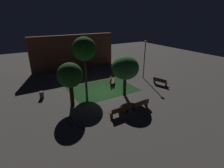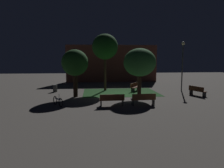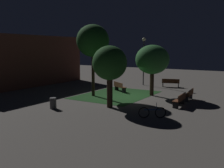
{
  "view_description": "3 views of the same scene",
  "coord_description": "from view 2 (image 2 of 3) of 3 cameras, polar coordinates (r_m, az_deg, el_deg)",
  "views": [
    {
      "loc": [
        -8.5,
        -16.18,
        8.27
      ],
      "look_at": [
        0.83,
        -0.23,
        0.97
      ],
      "focal_mm": 28.12,
      "sensor_mm": 36.0,
      "label": 1
    },
    {
      "loc": [
        -2.62,
        -19.87,
        3.45
      ],
      "look_at": [
        -0.57,
        1.14,
        0.87
      ],
      "focal_mm": 33.53,
      "sensor_mm": 36.0,
      "label": 2
    },
    {
      "loc": [
        -18.84,
        -10.27,
        4.09
      ],
      "look_at": [
        -0.42,
        1.17,
        1.04
      ],
      "focal_mm": 41.23,
      "sensor_mm": 36.0,
      "label": 3
    }
  ],
  "objects": [
    {
      "name": "bench_back_row",
      "position": [
        22.38,
        6.34,
        -0.71
      ],
      "size": [
        1.41,
        1.76,
        0.88
      ],
      "color": "brown",
      "rests_on": "ground"
    },
    {
      "name": "lamp_post_path_center",
      "position": [
        23.67,
        18.71,
        6.65
      ],
      "size": [
        0.36,
        0.36,
        5.21
      ],
      "color": "#333338",
      "rests_on": "ground"
    },
    {
      "name": "building_wall_backdrop",
      "position": [
        31.12,
        -0.04,
        5.6
      ],
      "size": [
        13.39,
        0.8,
        5.42
      ],
      "primitive_type": "cube",
      "color": "brown",
      "rests_on": "ground"
    },
    {
      "name": "bench_near_trees",
      "position": [
        15.67,
        8.57,
        -4.04
      ],
      "size": [
        1.83,
        0.61,
        0.88
      ],
      "color": "brown",
      "rests_on": "ground"
    },
    {
      "name": "bench_path_side",
      "position": [
        21.15,
        22.18,
        -1.63
      ],
      "size": [
        1.01,
        1.86,
        0.88
      ],
      "color": "#422314",
      "rests_on": "ground"
    },
    {
      "name": "tree_near_wall",
      "position": [
        19.0,
        -10.07,
        5.59
      ],
      "size": [
        2.37,
        2.37,
        4.26
      ],
      "color": "#2D2116",
      "rests_on": "ground"
    },
    {
      "name": "grass_lawn",
      "position": [
        21.46,
        2.27,
        -2.29
      ],
      "size": [
        7.5,
        5.55,
        0.01
      ],
      "primitive_type": "cube",
      "color": "#194219",
      "rests_on": "ground"
    },
    {
      "name": "bench_lawn_edge",
      "position": [
        15.28,
        -0.01,
        -4.25
      ],
      "size": [
        1.81,
        0.53,
        0.88
      ],
      "color": "brown",
      "rests_on": "ground"
    },
    {
      "name": "trash_bin",
      "position": [
        22.56,
        -15.26,
        -1.13
      ],
      "size": [
        0.44,
        0.44,
        0.74
      ],
      "primitive_type": "cylinder",
      "color": "#4C4C4C",
      "rests_on": "ground"
    },
    {
      "name": "ground_plane",
      "position": [
        20.34,
        1.91,
        -2.82
      ],
      "size": [
        60.0,
        60.0,
        0.0
      ],
      "primitive_type": "plane",
      "color": "#56514C"
    },
    {
      "name": "tree_back_left",
      "position": [
        18.75,
        7.55,
        5.8
      ],
      "size": [
        2.88,
        2.88,
        4.36
      ],
      "color": "#2D2116",
      "rests_on": "ground"
    },
    {
      "name": "tree_back_right",
      "position": [
        22.55,
        -1.92,
        10.04
      ],
      "size": [
        2.74,
        2.74,
        6.05
      ],
      "color": "#2D2116",
      "rests_on": "ground"
    },
    {
      "name": "bicycle",
      "position": [
        15.85,
        -14.55,
        -4.58
      ],
      "size": [
        0.92,
        1.41,
        0.93
      ],
      "color": "black",
      "rests_on": "ground"
    }
  ]
}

